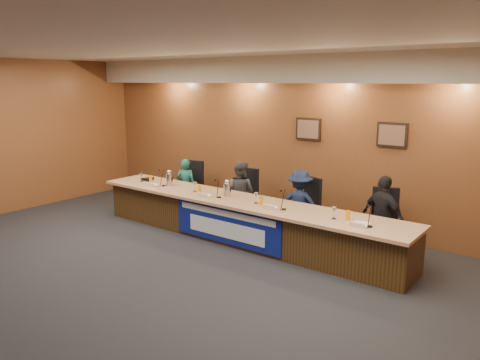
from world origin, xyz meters
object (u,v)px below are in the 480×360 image
at_px(panelist_c, 300,205).
at_px(speakerphone, 148,179).
at_px(dais_body, 241,221).
at_px(banner, 226,225).
at_px(panelist_d, 383,217).
at_px(office_chair_b, 243,200).
at_px(office_chair_d, 385,227).
at_px(panelist_b, 240,193).
at_px(panelist_a, 186,186).
at_px(carafe_mid, 227,190).
at_px(office_chair_a, 189,190).
at_px(office_chair_c, 302,211).
at_px(carafe_left, 169,180).

xyz_separation_m(panelist_c, speakerphone, (-3.19, -0.66, 0.15)).
xyz_separation_m(dais_body, panelist_c, (0.76, 0.70, 0.27)).
distance_m(banner, panelist_d, 2.53).
bearing_deg(banner, office_chair_b, 114.80).
bearing_deg(office_chair_d, panelist_b, 158.72).
distance_m(panelist_b, panelist_c, 1.32).
height_order(banner, office_chair_b, banner).
relative_size(panelist_c, speakerphone, 3.88).
xyz_separation_m(panelist_a, panelist_b, (1.43, 0.00, 0.05)).
bearing_deg(office_chair_b, carafe_mid, -77.35).
bearing_deg(office_chair_d, speakerphone, 165.86).
height_order(dais_body, office_chair_b, dais_body).
relative_size(panelist_c, carafe_mid, 5.42).
height_order(dais_body, panelist_c, panelist_c).
xyz_separation_m(panelist_c, panelist_d, (1.49, 0.00, 0.04)).
bearing_deg(office_chair_a, panelist_b, -11.35).
relative_size(office_chair_a, office_chair_c, 1.00).
bearing_deg(office_chair_d, panelist_c, 160.52).
bearing_deg(panelist_a, panelist_c, 158.64).
relative_size(dais_body, office_chair_d, 12.50).
relative_size(office_chair_d, carafe_mid, 2.09).
height_order(panelist_c, panelist_d, panelist_d).
distance_m(banner, office_chair_d, 2.56).
bearing_deg(carafe_left, carafe_mid, 1.40).
bearing_deg(office_chair_d, office_chair_b, 156.69).
distance_m(panelist_a, office_chair_b, 1.44).
height_order(carafe_left, speakerphone, carafe_left).
height_order(office_chair_b, office_chair_c, same).
relative_size(panelist_a, panelist_b, 0.92).
height_order(dais_body, panelist_b, panelist_b).
bearing_deg(panelist_a, banner, 129.45).
distance_m(office_chair_b, office_chair_c, 1.32).
bearing_deg(office_chair_c, panelist_b, -154.57).
bearing_deg(speakerphone, panelist_b, 19.38).
xyz_separation_m(office_chair_a, carafe_mid, (1.68, -0.79, 0.38)).
relative_size(banner, panelist_b, 1.75).
xyz_separation_m(dais_body, office_chair_d, (2.25, 0.80, 0.13)).
bearing_deg(office_chair_d, panelist_d, -113.31).
bearing_deg(office_chair_a, dais_body, -29.17).
relative_size(panelist_a, panelist_c, 0.93).
relative_size(panelist_d, office_chair_c, 2.75).
bearing_deg(carafe_left, panelist_b, 31.92).
height_order(office_chair_a, office_chair_b, same).
bearing_deg(dais_body, speakerphone, 179.00).
height_order(panelist_a, carafe_left, panelist_a).
relative_size(dais_body, panelist_a, 5.20).
height_order(office_chair_b, carafe_left, carafe_left).
distance_m(carafe_left, carafe_mid, 1.41).
height_order(panelist_d, carafe_left, panelist_d).
bearing_deg(panelist_d, panelist_b, 18.20).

